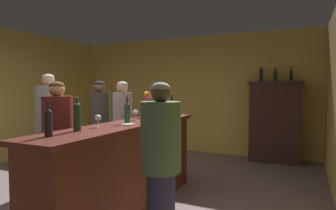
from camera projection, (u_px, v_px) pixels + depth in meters
The scene contains 21 objects.
floor at pixel (95, 199), 3.91m from camera, with size 8.80×8.80×0.00m, color slate.
wall_back at pixel (188, 94), 6.94m from camera, with size 5.96×0.12×2.71m, color #D6B354.
bar_counter at pixel (126, 168), 3.47m from camera, with size 0.58×2.78×1.08m.
display_cabinet at pixel (275, 120), 5.83m from camera, with size 1.05×0.44×1.64m.
wine_bottle_pinot at pixel (48, 121), 2.50m from camera, with size 0.07×0.07×0.31m.
wine_bottle_syrah at pixel (158, 109), 4.09m from camera, with size 0.07×0.07×0.29m.
wine_bottle_rose at pixel (77, 115), 2.83m from camera, with size 0.08×0.08×0.34m.
wine_bottle_merlot at pixel (172, 107), 4.36m from camera, with size 0.07×0.07×0.31m.
wine_bottle_riesling at pixel (127, 112), 3.44m from camera, with size 0.06×0.06×0.32m.
wine_glass_front at pixel (135, 113), 3.80m from camera, with size 0.07×0.07×0.14m.
wine_glass_mid at pixel (98, 119), 3.10m from camera, with size 0.07×0.07×0.14m.
flower_arrangement at pixel (148, 105), 4.27m from camera, with size 0.14×0.14×0.38m.
cheese_plate at pixel (127, 124), 3.31m from camera, with size 0.16×0.16×0.01m, color white.
display_bottle_left at pixel (261, 74), 5.90m from camera, with size 0.08×0.08×0.32m.
display_bottle_midleft at pixel (275, 75), 5.79m from camera, with size 0.08×0.08×0.27m.
display_bottle_center at pixel (291, 75), 5.66m from camera, with size 0.06×0.06×0.30m.
patron_redhead at pixel (123, 126), 4.62m from camera, with size 0.30×0.30×1.61m.
patron_by_cabinet at pixel (99, 123), 5.03m from camera, with size 0.36×0.36×1.62m.
patron_tall at pixel (49, 127), 4.28m from camera, with size 0.40×0.40×1.71m.
patron_in_navy at pixel (58, 138), 3.66m from camera, with size 0.37×0.37×1.58m.
bartender at pixel (161, 165), 2.45m from camera, with size 0.34×0.34×1.55m.
Camera 1 is at (2.54, -3.04, 1.49)m, focal length 30.85 mm.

